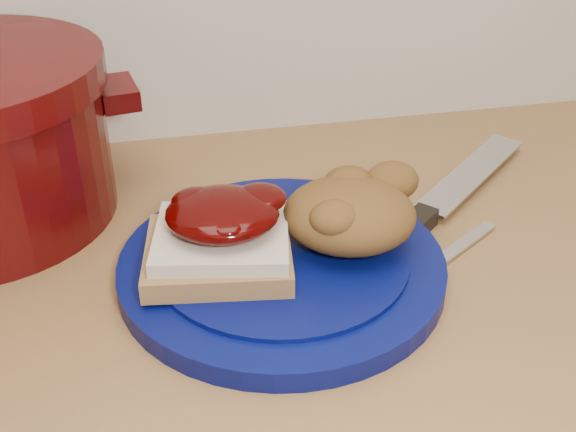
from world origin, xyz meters
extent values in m
cylinder|color=#050B4B|center=(0.03, 1.49, 0.91)|extent=(0.35, 0.35, 0.02)
cube|color=olive|center=(-0.02, 1.49, 0.93)|extent=(0.14, 0.12, 0.02)
cube|color=beige|center=(-0.02, 1.49, 0.95)|extent=(0.13, 0.12, 0.01)
ellipsoid|color=#2D0101|center=(-0.02, 1.49, 0.97)|extent=(0.12, 0.11, 0.03)
ellipsoid|color=brown|center=(0.10, 1.49, 0.95)|extent=(0.14, 0.13, 0.06)
cube|color=black|center=(0.15, 1.51, 0.91)|extent=(0.11, 0.10, 0.02)
cube|color=silver|center=(0.28, 1.62, 0.91)|extent=(0.18, 0.17, 0.00)
cube|color=silver|center=(0.19, 1.48, 0.90)|extent=(0.15, 0.10, 0.00)
cube|color=#3B0605|center=(-0.10, 1.68, 1.01)|extent=(0.05, 0.07, 0.02)
camera|label=1|loc=(-0.07, 0.97, 1.29)|focal=45.00mm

